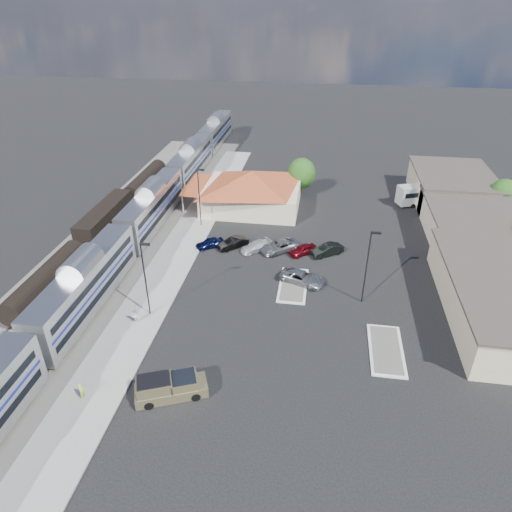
# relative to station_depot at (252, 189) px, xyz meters

# --- Properties ---
(ground) EXTENTS (280.00, 280.00, 0.00)m
(ground) POSITION_rel_station_depot_xyz_m (4.56, -24.00, -3.13)
(ground) COLOR black
(ground) RESTS_ON ground
(railbed) EXTENTS (16.00, 100.00, 0.12)m
(railbed) POSITION_rel_station_depot_xyz_m (-16.44, -16.00, -3.07)
(railbed) COLOR #4C4944
(railbed) RESTS_ON ground
(platform) EXTENTS (5.50, 92.00, 0.18)m
(platform) POSITION_rel_station_depot_xyz_m (-7.44, -18.00, -3.04)
(platform) COLOR gray
(platform) RESTS_ON ground
(passenger_train) EXTENTS (3.00, 104.00, 5.55)m
(passenger_train) POSITION_rel_station_depot_xyz_m (-13.44, -8.85, -0.26)
(passenger_train) COLOR silver
(passenger_train) RESTS_ON ground
(freight_cars) EXTENTS (2.80, 46.00, 4.00)m
(freight_cars) POSITION_rel_station_depot_xyz_m (-19.44, -12.09, -1.21)
(freight_cars) COLOR black
(freight_cars) RESTS_ON ground
(station_depot) EXTENTS (18.35, 12.24, 6.20)m
(station_depot) POSITION_rel_station_depot_xyz_m (0.00, 0.00, 0.00)
(station_depot) COLOR beige
(station_depot) RESTS_ON ground
(buildings_east) EXTENTS (14.40, 51.40, 4.80)m
(buildings_east) POSITION_rel_station_depot_xyz_m (32.56, -9.72, -0.86)
(buildings_east) COLOR #C6B28C
(buildings_east) RESTS_ON ground
(traffic_island_south) EXTENTS (3.30, 7.50, 0.21)m
(traffic_island_south) POSITION_rel_station_depot_xyz_m (8.56, -22.00, -3.03)
(traffic_island_south) COLOR silver
(traffic_island_south) RESTS_ON ground
(traffic_island_north) EXTENTS (3.30, 7.50, 0.21)m
(traffic_island_north) POSITION_rel_station_depot_xyz_m (18.56, -32.00, -3.03)
(traffic_island_north) COLOR silver
(traffic_island_north) RESTS_ON ground
(lamp_plat_s) EXTENTS (1.08, 0.25, 9.00)m
(lamp_plat_s) POSITION_rel_station_depot_xyz_m (-6.34, -30.00, 2.21)
(lamp_plat_s) COLOR black
(lamp_plat_s) RESTS_ON ground
(lamp_plat_n) EXTENTS (1.08, 0.25, 9.00)m
(lamp_plat_n) POSITION_rel_station_depot_xyz_m (-6.34, -8.00, 2.21)
(lamp_plat_n) COLOR black
(lamp_plat_n) RESTS_ON ground
(lamp_lot) EXTENTS (1.08, 0.25, 9.00)m
(lamp_lot) POSITION_rel_station_depot_xyz_m (16.66, -24.00, 2.21)
(lamp_lot) COLOR black
(lamp_lot) RESTS_ON ground
(tree_east_c) EXTENTS (4.41, 4.41, 6.21)m
(tree_east_c) POSITION_rel_station_depot_xyz_m (38.56, 2.00, 0.63)
(tree_east_c) COLOR #382314
(tree_east_c) RESTS_ON ground
(tree_depot) EXTENTS (4.71, 4.71, 6.63)m
(tree_depot) POSITION_rel_station_depot_xyz_m (7.56, 6.00, 0.89)
(tree_depot) COLOR #382314
(tree_depot) RESTS_ON ground
(pickup_truck) EXTENTS (6.60, 4.45, 2.14)m
(pickup_truck) POSITION_rel_station_depot_xyz_m (-0.54, -40.75, -2.11)
(pickup_truck) COLOR #918659
(pickup_truck) RESTS_ON ground
(suv) EXTENTS (6.00, 4.34, 1.52)m
(suv) POSITION_rel_station_depot_xyz_m (9.56, -21.22, -2.37)
(suv) COLOR #9EA0A5
(suv) RESTS_ON ground
(coach_bus) EXTENTS (10.76, 6.03, 3.42)m
(coach_bus) POSITION_rel_station_depot_xyz_m (28.56, 5.61, -1.16)
(coach_bus) COLOR silver
(coach_bus) RESTS_ON ground
(person_a) EXTENTS (0.40, 0.60, 1.60)m
(person_a) POSITION_rel_station_depot_xyz_m (-7.98, -42.32, -2.15)
(person_a) COLOR #B5DA44
(person_a) RESTS_ON platform
(person_b) EXTENTS (0.73, 0.89, 1.72)m
(person_b) POSITION_rel_station_depot_xyz_m (-7.50, -31.71, -2.09)
(person_b) COLOR white
(person_b) RESTS_ON platform
(parked_car_a) EXTENTS (4.08, 3.52, 1.32)m
(parked_car_a) POSITION_rel_station_depot_xyz_m (-3.58, -14.21, -2.47)
(parked_car_a) COLOR #0B123A
(parked_car_a) RESTS_ON ground
(parked_car_b) EXTENTS (4.35, 3.98, 1.44)m
(parked_car_b) POSITION_rel_station_depot_xyz_m (-0.38, -13.91, -2.41)
(parked_car_b) COLOR black
(parked_car_b) RESTS_ON ground
(parked_car_c) EXTENTS (4.53, 4.25, 1.28)m
(parked_car_c) POSITION_rel_station_depot_xyz_m (2.82, -14.21, -2.49)
(parked_car_c) COLOR white
(parked_car_c) RESTS_ON ground
(parked_car_d) EXTENTS (5.77, 5.27, 1.49)m
(parked_car_d) POSITION_rel_station_depot_xyz_m (6.02, -13.91, -2.38)
(parked_car_d) COLOR gray
(parked_car_d) RESTS_ON ground
(parked_car_e) EXTENTS (4.04, 3.78, 1.35)m
(parked_car_e) POSITION_rel_station_depot_xyz_m (9.22, -14.21, -2.46)
(parked_car_e) COLOR maroon
(parked_car_e) RESTS_ON ground
(parked_car_f) EXTENTS (4.61, 3.86, 1.49)m
(parked_car_f) POSITION_rel_station_depot_xyz_m (12.42, -13.91, -2.39)
(parked_car_f) COLOR black
(parked_car_f) RESTS_ON ground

